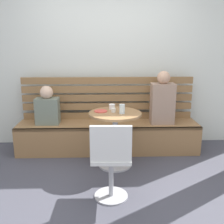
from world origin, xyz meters
The scene contains 12 objects.
ground centered at (0.00, 0.00, 0.00)m, with size 8.00×8.00×0.00m, color #42424C.
back_wall centered at (0.00, 1.64, 1.45)m, with size 5.20×0.10×2.90m, color silver.
booth_bench centered at (0.00, 1.20, 0.22)m, with size 2.70×0.52×0.44m.
booth_backrest centered at (0.00, 1.44, 0.78)m, with size 2.65×0.04×0.66m.
cafe_table centered at (0.08, 0.67, 0.52)m, with size 0.68×0.68×0.74m.
white_chair centered at (0.00, -0.14, 0.46)m, with size 0.41×0.41×0.85m.
person_adult centered at (0.80, 1.17, 0.79)m, with size 0.34×0.22×0.78m.
person_child_left centered at (-0.89, 1.20, 0.69)m, with size 0.34×0.22×0.57m.
cup_glass_tall centered at (0.17, 0.61, 0.80)m, with size 0.07×0.07×0.12m, color silver.
cup_espresso_small centered at (0.06, 0.68, 0.77)m, with size 0.06×0.06×0.06m, color silver.
cup_ceramic_white centered at (0.05, 0.85, 0.78)m, with size 0.08×0.08×0.07m, color white.
plate_small centered at (-0.10, 0.73, 0.75)m, with size 0.17×0.17×0.01m, color #DB4C42.
Camera 1 is at (-0.07, -2.60, 1.59)m, focal length 42.27 mm.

